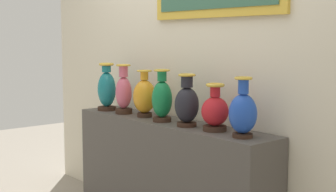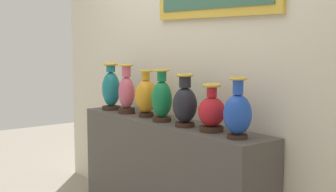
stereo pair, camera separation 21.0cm
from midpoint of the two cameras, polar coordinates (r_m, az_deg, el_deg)
name	(u,v)px [view 1 (the left image)]	position (r m, az deg, el deg)	size (l,w,h in m)	color
display_shelf	(168,178)	(3.71, -1.65, -9.60)	(1.90, 0.36, 0.87)	#4C4742
back_wall	(193,30)	(3.71, 1.28, 7.82)	(3.97, 0.14, 3.08)	beige
vase_teal	(107,89)	(4.18, -8.65, 0.79)	(0.16, 0.16, 0.41)	#382319
vase_rose	(124,93)	(3.97, -6.75, 0.41)	(0.14, 0.14, 0.40)	#382319
vase_amber	(144,96)	(3.78, -4.37, -0.04)	(0.18, 0.18, 0.37)	#382319
vase_emerald	(162,99)	(3.57, -2.40, -0.37)	(0.15, 0.15, 0.39)	#382319
vase_onyx	(187,104)	(3.37, 0.44, -0.92)	(0.17, 0.17, 0.37)	#382319
vase_crimson	(215,111)	(3.21, 3.68, -1.80)	(0.18, 0.18, 0.32)	#382319
vase_sapphire	(243,113)	(3.01, 6.83, -1.96)	(0.18, 0.18, 0.38)	#382319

